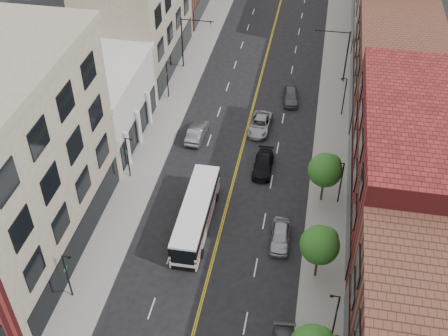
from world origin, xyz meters
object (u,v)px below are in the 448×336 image
Objects in this scene: car_lane_behind at (197,132)px; car_lane_c at (291,96)px; city_bus at (196,213)px; car_lane_a at (263,165)px; car_parked_far at (280,236)px; car_lane_b at (260,124)px.

car_lane_behind reaches higher than car_lane_c.
city_bus is 11.06m from car_lane_a.
car_lane_c is (6.89, 23.89, -0.95)m from city_bus.
city_bus reaches higher than car_lane_a.
car_lane_c is at bearing -133.25° from car_lane_behind.
car_lane_b is (-4.30, 17.66, -0.04)m from car_parked_far.
car_lane_b is (7.00, 2.99, -0.07)m from car_lane_behind.
car_lane_c is at bearing 68.80° from car_lane_b.
city_bus is 24.88m from car_lane_c.
car_lane_behind is at bearing 152.23° from car_lane_a.
car_parked_far is at bearing -73.70° from car_lane_b.
car_lane_behind is at bearing -143.10° from car_lane_c.
car_lane_behind is 14.00m from car_lane_c.
car_lane_behind is 0.99× the size of car_lane_a.
car_lane_a is at bearing 60.82° from city_bus.
car_parked_far reaches higher than car_lane_b.
car_lane_a is at bearing 154.53° from car_lane_behind.
city_bus is 14.46m from car_lane_behind.
city_bus is 2.53× the size of car_parked_far.
car_parked_far reaches higher than car_lane_a.
car_parked_far is 18.51m from car_lane_behind.
car_lane_behind reaches higher than car_lane_a.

